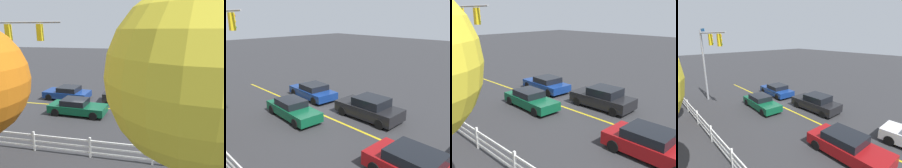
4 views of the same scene
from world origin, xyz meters
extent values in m
plane|color=#2D2D30|center=(0.00, 0.00, 0.00)|extent=(120.00, 120.00, 0.00)
cube|color=gold|center=(-4.00, 0.00, 0.00)|extent=(28.00, 0.16, 0.01)
cylinder|color=gray|center=(2.60, 4.82, 7.03)|extent=(6.42, 0.12, 0.12)
cube|color=gold|center=(2.94, 4.82, 6.43)|extent=(0.32, 0.28, 1.00)
sphere|color=red|center=(2.94, 4.67, 6.75)|extent=(0.17, 0.17, 0.17)
sphere|color=orange|center=(2.94, 4.67, 6.43)|extent=(0.17, 0.17, 0.17)
sphere|color=#148C19|center=(2.94, 4.67, 6.11)|extent=(0.17, 0.17, 0.17)
cube|color=gold|center=(0.78, 4.82, 6.43)|extent=(0.32, 0.28, 1.00)
sphere|color=red|center=(0.78, 4.67, 6.75)|extent=(0.17, 0.17, 0.17)
sphere|color=orange|center=(0.78, 4.67, 6.43)|extent=(0.17, 0.17, 0.17)
sphere|color=#148C19|center=(0.78, 4.67, 6.11)|extent=(0.17, 0.17, 0.17)
cylinder|color=black|center=(-10.75, -1.12, 0.32)|extent=(0.65, 0.25, 0.64)
cylinder|color=black|center=(-10.69, -2.77, 0.32)|extent=(0.65, 0.25, 0.64)
cube|color=maroon|center=(-9.65, 1.87, 0.55)|extent=(4.71, 1.92, 0.67)
cube|color=black|center=(-9.41, 1.87, 1.12)|extent=(2.24, 1.72, 0.47)
cylinder|color=black|center=(-11.24, 0.97, 0.32)|extent=(0.64, 0.22, 0.64)
cylinder|color=black|center=(-8.04, 0.98, 0.32)|extent=(0.64, 0.22, 0.64)
cylinder|color=black|center=(-8.05, 2.76, 0.32)|extent=(0.64, 0.22, 0.64)
cube|color=navy|center=(2.18, -1.82, 0.51)|extent=(4.49, 2.18, 0.59)
cube|color=black|center=(1.96, -1.81, 1.04)|extent=(2.00, 1.85, 0.46)
cylinder|color=black|center=(3.72, -0.99, 0.32)|extent=(0.65, 0.25, 0.64)
cylinder|color=black|center=(3.62, -2.82, 0.32)|extent=(0.65, 0.25, 0.64)
cylinder|color=black|center=(0.74, -0.83, 0.32)|extent=(0.65, 0.25, 0.64)
cylinder|color=black|center=(0.64, -2.65, 0.32)|extent=(0.65, 0.25, 0.64)
cube|color=#0C4C2D|center=(-0.25, 1.75, 0.52)|extent=(4.66, 1.93, 0.60)
cube|color=black|center=(-0.02, 1.74, 1.04)|extent=(2.04, 1.63, 0.46)
cylinder|color=black|center=(-1.84, 1.04, 0.32)|extent=(0.65, 0.25, 0.64)
cylinder|color=black|center=(-1.76, 2.62, 0.32)|extent=(0.65, 0.25, 0.64)
cylinder|color=black|center=(1.27, 0.88, 0.32)|extent=(0.65, 0.25, 0.64)
cylinder|color=black|center=(1.35, 2.46, 0.32)|extent=(0.65, 0.25, 0.64)
cube|color=black|center=(-3.83, -1.91, 0.59)|extent=(4.64, 2.07, 0.73)
cube|color=black|center=(-4.06, -1.92, 1.23)|extent=(2.16, 1.80, 0.57)
cylinder|color=black|center=(-2.29, -0.96, 0.32)|extent=(0.65, 0.24, 0.64)
cylinder|color=black|center=(-2.24, -2.78, 0.32)|extent=(0.65, 0.24, 0.64)
cylinder|color=black|center=(-5.42, -1.05, 0.32)|extent=(0.65, 0.24, 0.64)
cylinder|color=black|center=(-5.37, -2.86, 0.32)|extent=(0.65, 0.24, 0.64)
cube|color=white|center=(-9.50, 7.30, 0.57)|extent=(0.10, 0.10, 1.15)
cube|color=white|center=(-6.25, 7.30, 0.57)|extent=(0.10, 0.10, 1.15)
cube|color=white|center=(-3.00, 7.30, 0.57)|extent=(0.10, 0.10, 1.15)
cube|color=white|center=(0.25, 7.30, 0.57)|extent=(0.10, 0.10, 1.15)
cube|color=white|center=(-3.00, 7.30, 0.95)|extent=(26.00, 0.06, 0.09)
cube|color=white|center=(-3.00, 7.30, 0.60)|extent=(26.00, 0.06, 0.09)
cube|color=white|center=(-3.00, 7.30, 0.28)|extent=(26.00, 0.06, 0.09)
sphere|color=yellow|center=(-7.17, 11.41, 5.45)|extent=(4.63, 4.63, 4.63)
camera|label=1|loc=(-6.18, 16.99, 6.58)|focal=34.44mm
camera|label=2|loc=(-13.70, 10.40, 6.73)|focal=39.56mm
camera|label=3|loc=(-14.49, 12.67, 6.67)|focal=41.96mm
camera|label=4|loc=(-14.42, 10.35, 6.76)|focal=29.21mm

